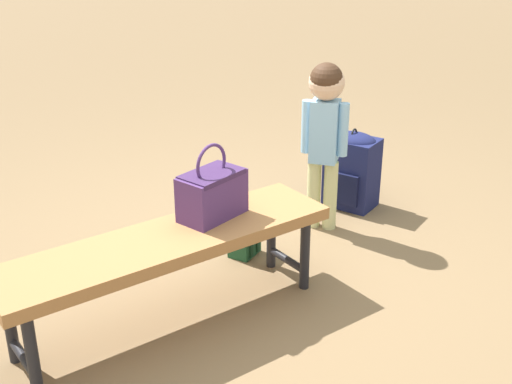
# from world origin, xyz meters

# --- Properties ---
(ground_plane) EXTENTS (40.00, 40.00, 0.00)m
(ground_plane) POSITION_xyz_m (0.00, 0.00, 0.00)
(ground_plane) COLOR brown
(ground_plane) RESTS_ON ground
(park_bench) EXTENTS (1.61, 0.45, 0.45)m
(park_bench) POSITION_xyz_m (-0.52, -0.14, 0.39)
(park_bench) COLOR #9E6B3D
(park_bench) RESTS_ON ground
(handbag) EXTENTS (0.35, 0.24, 0.37)m
(handbag) POSITION_xyz_m (-0.24, -0.10, 0.58)
(handbag) COLOR #4C2D66
(handbag) RESTS_ON park_bench
(child_standing) EXTENTS (0.21, 0.24, 1.02)m
(child_standing) POSITION_xyz_m (0.73, 0.16, 0.68)
(child_standing) COLOR #CCCC8C
(child_standing) RESTS_ON ground
(backpack_large) EXTENTS (0.33, 0.37, 0.53)m
(backpack_large) POSITION_xyz_m (1.11, 0.27, 0.26)
(backpack_large) COLOR #191E4C
(backpack_large) RESTS_ON ground
(backpack_small) EXTENTS (0.20, 0.18, 0.28)m
(backpack_small) POSITION_xyz_m (0.15, 0.17, 0.14)
(backpack_small) COLOR #1E4C2D
(backpack_small) RESTS_ON ground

